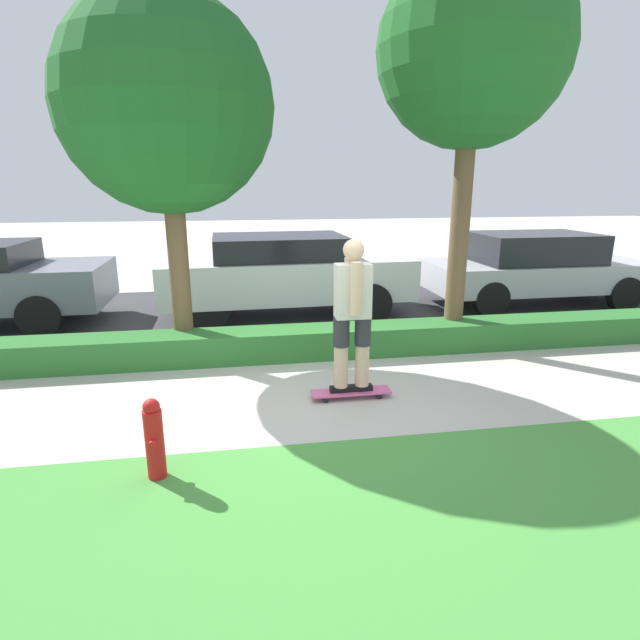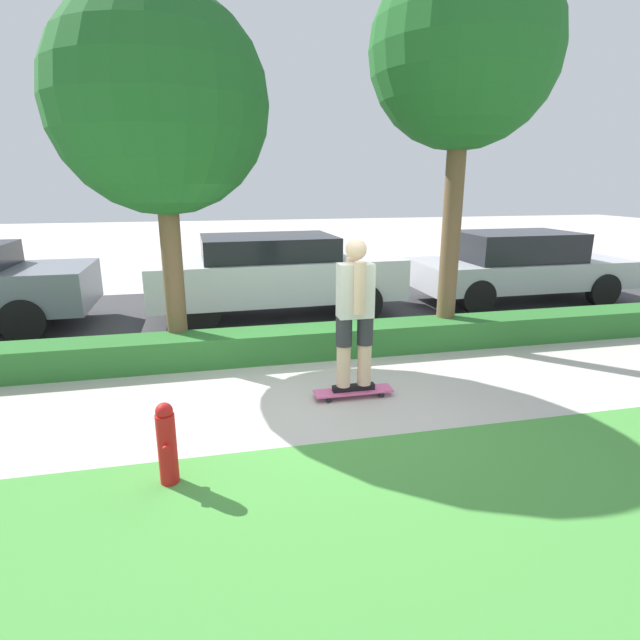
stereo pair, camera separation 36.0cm
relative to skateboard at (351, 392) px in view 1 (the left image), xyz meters
The scene contains 11 objects.
ground_plane 0.48m from the skateboard, behind, with size 60.00×60.00×0.00m, color #BCB7AD.
grass_lawn_strip 3.06m from the skateboard, 98.96° to the right, with size 18.22×4.00×0.01m.
street_asphalt 4.20m from the skateboard, 96.51° to the left, with size 18.22×5.00×0.01m.
hedge_row 1.65m from the skateboard, 106.81° to the left, with size 18.22×0.60×0.43m.
skateboard is the anchor object (origin of this frame).
skater_person 0.99m from the skateboard, 90.00° to the left, with size 0.52×0.47×1.82m.
tree_near 4.43m from the skateboard, 138.55° to the left, with size 2.84×2.84×4.92m.
tree_mid 4.98m from the skateboard, 40.58° to the left, with size 2.68×2.68×5.64m.
parked_car_middle 4.15m from the skateboard, 95.56° to the left, with size 4.77×2.06×1.55m.
parked_car_rear 6.43m from the skateboard, 40.03° to the left, with size 4.67×1.90×1.50m.
fire_hydrant 2.50m from the skateboard, 146.18° to the right, with size 0.16×0.26×0.75m.
Camera 1 is at (-0.79, -5.41, 2.51)m, focal length 28.00 mm.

